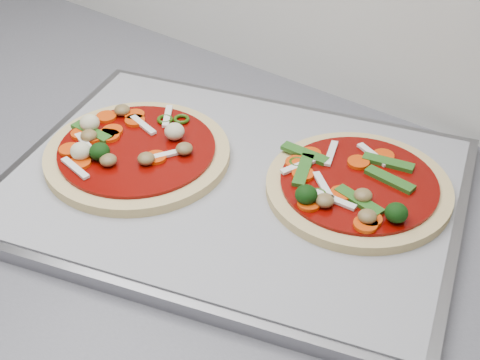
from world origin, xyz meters
The scene contains 5 objects.
countertop centered at (0.00, 1.30, 0.88)m, with size 3.60×0.60×0.04m, color slate.
baking_tray centered at (0.19, 1.34, 0.91)m, with size 0.51×0.38×0.02m, color gray.
parchment centered at (0.19, 1.34, 0.92)m, with size 0.49×0.35×0.00m, color #929398.
pizza_left centered at (0.07, 1.30, 0.93)m, with size 0.29×0.29×0.04m.
pizza_right centered at (0.31, 1.40, 0.93)m, with size 0.28×0.28×0.03m.
Camera 1 is at (0.55, 0.86, 1.38)m, focal length 50.00 mm.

